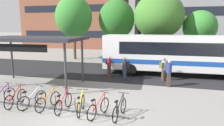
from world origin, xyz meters
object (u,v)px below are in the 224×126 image
(transit_shelter, at_px, (33,40))
(street_tree_1, at_px, (117,19))
(parked_bicycle_red_4, at_px, (64,103))
(street_tree_0, at_px, (200,27))
(parked_bicycle_purple_0, at_px, (1,96))
(commuter_black_pack_2, at_px, (125,67))
(commuter_black_pack_4, at_px, (109,65))
(street_tree_3, at_px, (74,17))
(parked_bicycle_red_6, at_px, (99,108))
(commuter_navy_pack_3, at_px, (169,71))
(parked_bicycle_red_1, at_px, (15,98))
(parked_bicycle_yellow_5, at_px, (81,105))
(city_bus, at_px, (178,53))
(parked_bicycle_black_7, at_px, (120,109))
(street_tree_2, at_px, (159,16))
(commuter_olive_pack_0, at_px, (164,68))
(parked_bicycle_orange_3, at_px, (48,101))
(parked_bicycle_white_2, at_px, (32,100))

(transit_shelter, xyz_separation_m, street_tree_1, (2.44, 13.05, 1.68))
(parked_bicycle_red_4, bearing_deg, street_tree_0, -27.62)
(parked_bicycle_purple_0, bearing_deg, commuter_black_pack_2, -30.31)
(commuter_black_pack_4, bearing_deg, street_tree_3, 174.62)
(parked_bicycle_red_6, height_order, commuter_navy_pack_3, commuter_navy_pack_3)
(parked_bicycle_purple_0, bearing_deg, commuter_black_pack_4, -19.31)
(parked_bicycle_purple_0, xyz_separation_m, transit_shelter, (-0.32, 3.42, 2.66))
(commuter_black_pack_2, xyz_separation_m, street_tree_1, (-3.10, 10.11, 3.77))
(parked_bicycle_purple_0, distance_m, street_tree_3, 15.43)
(parked_bicycle_red_1, relative_size, parked_bicycle_red_6, 1.03)
(parked_bicycle_yellow_5, height_order, commuter_black_pack_2, commuter_black_pack_2)
(city_bus, distance_m, parked_bicycle_yellow_5, 10.17)
(parked_bicycle_black_7, distance_m, street_tree_2, 15.02)
(transit_shelter, bearing_deg, parked_bicycle_red_6, -35.10)
(parked_bicycle_yellow_5, bearing_deg, parked_bicycle_purple_0, 77.06)
(parked_bicycle_yellow_5, xyz_separation_m, parked_bicycle_black_7, (1.82, -0.02, 0.00))
(parked_bicycle_red_4, distance_m, commuter_olive_pack_0, 8.16)
(parked_bicycle_yellow_5, height_order, street_tree_0, street_tree_0)
(city_bus, bearing_deg, street_tree_3, -27.43)
(street_tree_2, bearing_deg, parked_bicycle_orange_3, -107.54)
(parked_bicycle_white_2, relative_size, parked_bicycle_black_7, 0.97)
(commuter_navy_pack_3, bearing_deg, street_tree_2, 176.34)
(parked_bicycle_white_2, bearing_deg, street_tree_3, 32.54)
(parked_bicycle_red_6, bearing_deg, street_tree_0, -6.11)
(city_bus, relative_size, parked_bicycle_purple_0, 7.07)
(parked_bicycle_white_2, height_order, street_tree_1, street_tree_1)
(parked_bicycle_orange_3, relative_size, parked_bicycle_black_7, 0.99)
(parked_bicycle_black_7, xyz_separation_m, street_tree_2, (0.91, 14.28, 4.58))
(commuter_black_pack_2, xyz_separation_m, street_tree_3, (-7.77, 8.13, 4.03))
(parked_bicycle_white_2, xyz_separation_m, commuter_black_pack_4, (1.94, 7.05, 0.56))
(parked_bicycle_yellow_5, height_order, street_tree_3, street_tree_3)
(parked_bicycle_red_1, height_order, street_tree_0, street_tree_0)
(parked_bicycle_orange_3, relative_size, commuter_black_pack_2, 1.02)
(commuter_navy_pack_3, bearing_deg, parked_bicycle_red_4, -52.43)
(parked_bicycle_red_1, distance_m, parked_bicycle_red_4, 2.65)
(city_bus, xyz_separation_m, commuter_black_pack_2, (-3.80, -2.55, -0.82))
(parked_bicycle_black_7, relative_size, street_tree_3, 0.23)
(parked_bicycle_red_4, bearing_deg, parked_bicycle_yellow_5, -92.52)
(parked_bicycle_black_7, bearing_deg, street_tree_3, 38.17)
(city_bus, distance_m, parked_bicycle_purple_0, 12.75)
(transit_shelter, distance_m, commuter_olive_pack_0, 9.19)
(parked_bicycle_orange_3, relative_size, street_tree_1, 0.24)
(street_tree_2, bearing_deg, commuter_black_pack_4, -115.31)
(parked_bicycle_red_4, distance_m, street_tree_3, 16.43)
(parked_bicycle_white_2, bearing_deg, parked_bicycle_purple_0, 105.07)
(commuter_black_pack_4, bearing_deg, parked_bicycle_black_7, -26.58)
(parked_bicycle_white_2, distance_m, commuter_black_pack_4, 7.34)
(parked_bicycle_black_7, distance_m, transit_shelter, 7.93)
(parked_bicycle_red_1, height_order, street_tree_1, street_tree_1)
(transit_shelter, bearing_deg, street_tree_0, 42.76)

